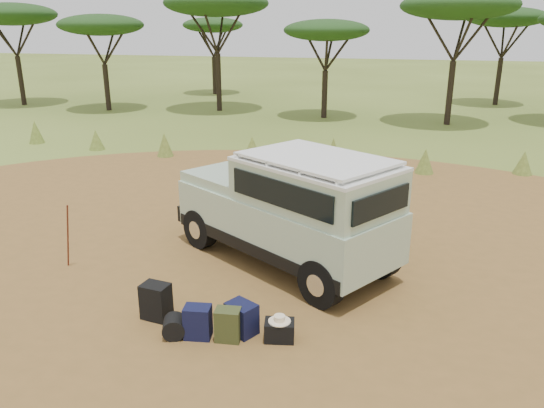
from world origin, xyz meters
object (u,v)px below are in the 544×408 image
(backpack_black, at_px, (156,301))
(safari_vehicle, at_px, (290,211))
(walking_staff, at_px, (68,236))
(backpack_olive, at_px, (228,325))
(hard_case, at_px, (279,331))
(backpack_navy, at_px, (198,322))
(duffel_navy, at_px, (242,319))

(backpack_black, bearing_deg, safari_vehicle, 66.22)
(walking_staff, distance_m, backpack_olive, 4.14)
(backpack_olive, relative_size, hard_case, 1.16)
(backpack_black, xyz_separation_m, backpack_olive, (1.32, -0.29, -0.04))
(walking_staff, bearing_deg, backpack_navy, -93.78)
(hard_case, bearing_deg, walking_staff, 151.55)
(backpack_navy, height_order, duffel_navy, backpack_navy)
(backpack_olive, distance_m, duffel_navy, 0.27)
(backpack_navy, height_order, hard_case, backpack_navy)
(backpack_black, relative_size, duffel_navy, 1.19)
(backpack_navy, bearing_deg, backpack_black, 148.79)
(backpack_navy, xyz_separation_m, backpack_olive, (0.46, 0.05, -0.00))
(walking_staff, distance_m, backpack_navy, 3.74)
(backpack_navy, bearing_deg, hard_case, 2.72)
(backpack_olive, bearing_deg, walking_staff, 150.50)
(backpack_black, xyz_separation_m, duffel_navy, (1.46, -0.05, -0.05))
(backpack_black, height_order, backpack_navy, backpack_black)
(duffel_navy, bearing_deg, backpack_black, -154.23)
(safari_vehicle, relative_size, backpack_black, 8.24)
(duffel_navy, bearing_deg, backpack_navy, -126.23)
(duffel_navy, bearing_deg, safari_vehicle, 115.48)
(backpack_navy, xyz_separation_m, hard_case, (1.20, 0.26, -0.10))
(hard_case, bearing_deg, duffel_navy, 165.50)
(safari_vehicle, height_order, hard_case, safari_vehicle)
(safari_vehicle, xyz_separation_m, hard_case, (0.50, -2.68, -0.95))
(backpack_black, bearing_deg, hard_case, 5.07)
(backpack_navy, bearing_deg, walking_staff, 144.62)
(walking_staff, xyz_separation_m, backpack_olive, (3.81, -1.56, -0.40))
(backpack_black, bearing_deg, duffel_navy, 5.25)
(backpack_black, bearing_deg, backpack_navy, -14.31)
(backpack_black, distance_m, backpack_olive, 1.36)
(backpack_black, relative_size, backpack_navy, 1.15)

